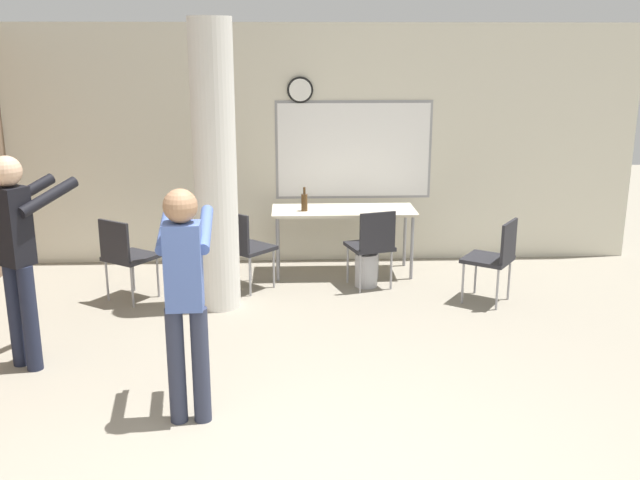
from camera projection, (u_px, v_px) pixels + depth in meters
name	position (u px, v px, depth m)	size (l,w,h in m)	color
wall_back	(303.00, 145.00, 8.45)	(8.00, 0.15, 2.80)	beige
support_pillar	(215.00, 168.00, 6.84)	(0.41, 0.41, 2.80)	silver
folding_table	(344.00, 214.00, 8.06)	(1.62, 0.63, 0.76)	beige
bottle_on_table	(304.00, 202.00, 7.94)	(0.07, 0.07, 0.27)	#4C3319
waste_bin	(366.00, 270.00, 7.75)	(0.25, 0.25, 0.37)	#B2B2B7
chair_mid_room	(495.00, 255.00, 7.16)	(0.61, 0.61, 0.87)	#232328
chair_near_pillar	(125.00, 253.00, 7.21)	(0.61, 0.61, 0.87)	#232328
chair_table_left	(245.00, 244.00, 7.54)	(0.62, 0.62, 0.87)	#232328
chair_table_right	(372.00, 243.00, 7.60)	(0.55, 0.55, 0.87)	#232328
person_playing_front	(185.00, 288.00, 4.76)	(0.38, 0.65, 1.65)	#2D3347
person_watching_back	(18.00, 246.00, 5.58)	(0.62, 0.69, 1.73)	#1E2338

